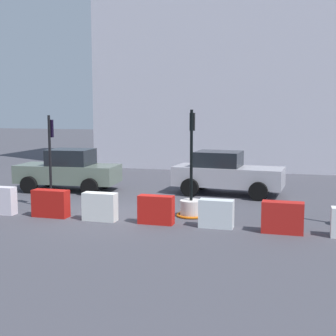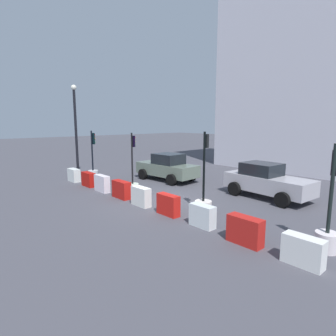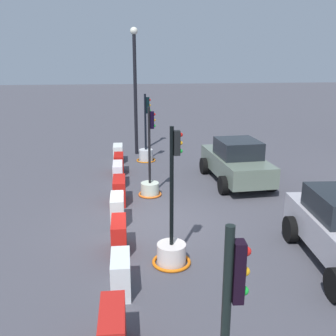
# 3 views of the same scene
# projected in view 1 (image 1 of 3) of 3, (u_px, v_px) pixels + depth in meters

# --- Properties ---
(ground_plane) EXTENTS (120.00, 120.00, 0.00)m
(ground_plane) POSITION_uv_depth(u_px,v_px,m) (115.00, 213.00, 15.25)
(ground_plane) COLOR #45444D
(traffic_light_1) EXTENTS (0.84, 0.84, 3.17)m
(traffic_light_1) POSITION_uv_depth(u_px,v_px,m) (51.00, 196.00, 15.92)
(traffic_light_1) COLOR beige
(traffic_light_1) RESTS_ON ground_plane
(traffic_light_2) EXTENTS (0.94, 0.94, 3.36)m
(traffic_light_2) POSITION_uv_depth(u_px,v_px,m) (191.00, 203.00, 14.81)
(traffic_light_2) COLOR silver
(traffic_light_2) RESTS_ON ground_plane
(construction_barrier_3) EXTENTS (1.16, 0.43, 0.86)m
(construction_barrier_3) POSITION_uv_depth(u_px,v_px,m) (51.00, 203.00, 14.72)
(construction_barrier_3) COLOR red
(construction_barrier_3) RESTS_ON ground_plane
(construction_barrier_4) EXTENTS (1.05, 0.40, 0.86)m
(construction_barrier_4) POSITION_uv_depth(u_px,v_px,m) (100.00, 207.00, 14.22)
(construction_barrier_4) COLOR silver
(construction_barrier_4) RESTS_ON ground_plane
(construction_barrier_5) EXTENTS (1.06, 0.39, 0.85)m
(construction_barrier_5) POSITION_uv_depth(u_px,v_px,m) (156.00, 210.00, 13.81)
(construction_barrier_5) COLOR red
(construction_barrier_5) RESTS_ON ground_plane
(construction_barrier_6) EXTENTS (0.98, 0.42, 0.81)m
(construction_barrier_6) POSITION_uv_depth(u_px,v_px,m) (216.00, 214.00, 13.39)
(construction_barrier_6) COLOR silver
(construction_barrier_6) RESTS_ON ground_plane
(construction_barrier_7) EXTENTS (1.13, 0.43, 0.87)m
(construction_barrier_7) POSITION_uv_depth(u_px,v_px,m) (283.00, 218.00, 12.77)
(construction_barrier_7) COLOR red
(construction_barrier_7) RESTS_ON ground_plane
(car_grey_saloon) EXTENTS (4.29, 2.28, 1.73)m
(car_grey_saloon) POSITION_uv_depth(u_px,v_px,m) (69.00, 170.00, 19.50)
(car_grey_saloon) COLOR slate
(car_grey_saloon) RESTS_ON ground_plane
(car_silver_hatchback) EXTENTS (4.38, 2.30, 1.71)m
(car_silver_hatchback) POSITION_uv_depth(u_px,v_px,m) (226.00, 173.00, 18.59)
(car_silver_hatchback) COLOR #AEABB3
(car_silver_hatchback) RESTS_ON ground_plane
(building_main_facade) EXTENTS (16.91, 7.17, 15.43)m
(building_main_facade) POSITION_uv_depth(u_px,v_px,m) (242.00, 35.00, 27.77)
(building_main_facade) COLOR silver
(building_main_facade) RESTS_ON ground_plane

